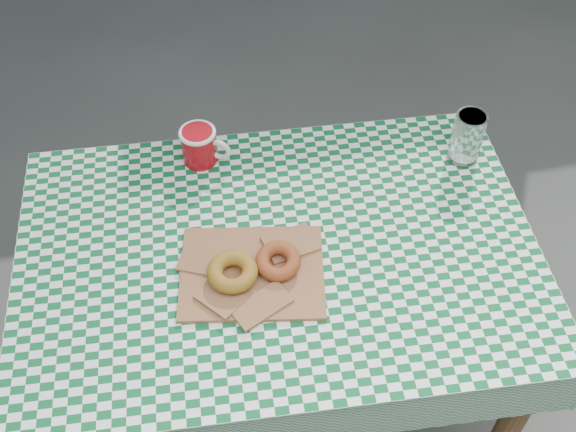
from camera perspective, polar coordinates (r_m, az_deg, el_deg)
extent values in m
plane|color=#4A4A46|center=(2.23, -5.25, -15.51)|extent=(60.00, 60.00, 0.00)
cube|color=brown|center=(1.91, -0.67, -9.79)|extent=(1.20, 0.85, 0.75)
cube|color=#0D5629|center=(1.59, -0.79, -2.80)|extent=(1.22, 0.87, 0.01)
cube|color=#9A6243|center=(1.55, -2.88, -4.45)|extent=(0.35, 0.30, 0.02)
torus|color=olive|center=(1.52, -4.45, -4.48)|extent=(0.15, 0.15, 0.03)
torus|color=brown|center=(1.53, -0.80, -3.62)|extent=(0.13, 0.13, 0.03)
cylinder|color=white|center=(1.79, 14.10, 6.10)|extent=(0.08, 0.08, 0.14)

